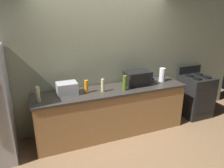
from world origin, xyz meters
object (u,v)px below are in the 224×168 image
at_px(microwave, 137,78).
at_px(bottle_dish_soap, 86,87).
at_px(stove_range, 195,96).
at_px(bottle_hand_soap, 38,95).
at_px(mug_blue, 152,79).
at_px(paper_towel_roll, 162,75).
at_px(toaster_oven, 67,88).
at_px(bottle_vinegar, 103,85).
at_px(bottle_olive_oil, 125,83).

bearing_deg(microwave, bottle_dish_soap, -177.65).
bearing_deg(microwave, stove_range, -1.89).
height_order(bottle_hand_soap, bottle_dish_soap, bottle_hand_soap).
bearing_deg(mug_blue, paper_towel_roll, -18.91).
relative_size(microwave, toaster_oven, 1.41).
xyz_separation_m(bottle_vinegar, bottle_dish_soap, (-0.28, 0.06, -0.00)).
xyz_separation_m(microwave, toaster_oven, (-1.34, 0.01, -0.03)).
relative_size(toaster_oven, bottle_dish_soap, 1.49).
height_order(toaster_oven, paper_towel_roll, paper_towel_roll).
relative_size(toaster_oven, paper_towel_roll, 1.26).
distance_m(paper_towel_roll, bottle_olive_oil, 0.93).
bearing_deg(paper_towel_roll, toaster_oven, 179.70).
bearing_deg(stove_range, bottle_vinegar, -178.59).
bearing_deg(mug_blue, microwave, -170.27).
height_order(bottle_hand_soap, mug_blue, bottle_hand_soap).
height_order(bottle_vinegar, bottle_dish_soap, bottle_vinegar).
bearing_deg(mug_blue, bottle_vinegar, -171.50).
xyz_separation_m(microwave, bottle_vinegar, (-0.74, -0.10, -0.02)).
bearing_deg(bottle_vinegar, bottle_olive_oil, -10.41).
distance_m(microwave, bottle_olive_oil, 0.39).
bearing_deg(mug_blue, bottle_hand_soap, -174.52).
bearing_deg(microwave, bottle_vinegar, -172.13).
xyz_separation_m(stove_range, microwave, (-1.46, 0.05, 0.57)).
bearing_deg(bottle_dish_soap, toaster_oven, 170.51).
relative_size(toaster_oven, mug_blue, 3.66).
height_order(stove_range, bottle_hand_soap, bottle_hand_soap).
height_order(microwave, bottle_dish_soap, microwave).
bearing_deg(toaster_oven, bottle_vinegar, -10.72).
xyz_separation_m(paper_towel_roll, bottle_vinegar, (-1.30, -0.10, -0.02)).
height_order(toaster_oven, mug_blue, toaster_oven).
xyz_separation_m(bottle_vinegar, bottle_olive_oil, (0.39, -0.07, 0.02)).
relative_size(microwave, bottle_dish_soap, 2.10).
bearing_deg(toaster_oven, stove_range, -1.23).
bearing_deg(bottle_hand_soap, bottle_olive_oil, -1.09).
height_order(stove_range, microwave, microwave).
bearing_deg(bottle_dish_soap, microwave, 2.35).
distance_m(microwave, toaster_oven, 1.34).
distance_m(toaster_oven, bottle_dish_soap, 0.33).
bearing_deg(toaster_oven, mug_blue, 1.77).
relative_size(stove_range, paper_towel_roll, 4.00).
height_order(paper_towel_roll, bottle_hand_soap, paper_towel_roll).
bearing_deg(bottle_vinegar, bottle_hand_soap, -177.68).
relative_size(stove_range, bottle_vinegar, 4.59).
bearing_deg(bottle_vinegar, stove_range, 1.41).
distance_m(stove_range, toaster_oven, 2.85).
bearing_deg(toaster_oven, bottle_dish_soap, -9.49).
bearing_deg(bottle_vinegar, microwave, 7.87).
height_order(bottle_vinegar, bottle_hand_soap, bottle_hand_soap).
bearing_deg(bottle_olive_oil, mug_blue, 18.16).
distance_m(stove_range, microwave, 1.57).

